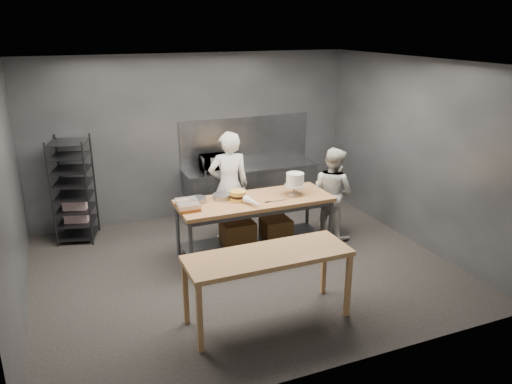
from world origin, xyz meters
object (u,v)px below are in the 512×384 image
microwave (216,163)px  frosted_cake_stand (295,181)px  work_table (255,220)px  layer_cake (238,196)px  chef_right (333,193)px  chef_behind (229,186)px  speed_rack (74,191)px  near_counter (268,260)px

microwave → frosted_cake_stand: bearing=-68.5°
work_table → layer_cake: layer_cake is taller
work_table → layer_cake: (-0.27, 0.01, 0.43)m
chef_right → work_table: bearing=75.0°
chef_behind → frosted_cake_stand: 1.16m
work_table → chef_behind: (-0.16, 0.72, 0.35)m
chef_behind → microwave: chef_behind is taller
work_table → microwave: 1.82m
layer_cake → microwave: bearing=82.9°
speed_rack → microwave: 2.51m
frosted_cake_stand → chef_right: bearing=14.2°
microwave → layer_cake: 1.76m
near_counter → chef_behind: (0.40, 2.53, 0.11)m
speed_rack → chef_right: size_ratio=1.13×
near_counter → chef_behind: bearing=81.0°
microwave → frosted_cake_stand: 1.95m
speed_rack → chef_right: 4.32m
work_table → near_counter: bearing=-107.4°
chef_behind → speed_rack: bearing=-15.2°
chef_behind → frosted_cake_stand: size_ratio=5.27×
chef_behind → chef_right: bearing=167.5°
speed_rack → microwave: bearing=1.8°
work_table → layer_cake: bearing=178.5°
speed_rack → chef_behind: bearing=-21.7°
near_counter → chef_right: (2.06, 1.96, -0.04)m
microwave → layer_cake: bearing=-97.1°
speed_rack → chef_behind: size_ratio=0.95×
speed_rack → microwave: size_ratio=3.23×
speed_rack → layer_cake: size_ratio=6.99×
chef_behind → frosted_cake_stand: (0.83, -0.78, 0.22)m
near_counter → layer_cake: layer_cake is taller
speed_rack → work_table: bearing=-33.2°
chef_right → speed_rack: bearing=48.6°
speed_rack → frosted_cake_stand: size_ratio=4.98×
work_table → frosted_cake_stand: 0.88m
work_table → near_counter: size_ratio=1.20×
work_table → speed_rack: bearing=146.8°
speed_rack → chef_behind: 2.57m
chef_right → layer_cake: bearing=73.9°
speed_rack → chef_right: speed_rack is taller
frosted_cake_stand → layer_cake: frosted_cake_stand is taller
frosted_cake_stand → layer_cake: 0.94m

